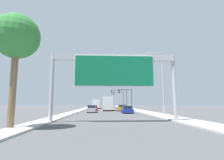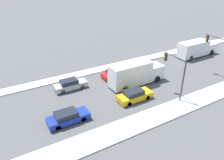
# 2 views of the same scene
# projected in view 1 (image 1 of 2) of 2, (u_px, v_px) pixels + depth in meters

# --- Properties ---
(sidewalk_right) EXTENTS (3.00, 120.00, 0.15)m
(sidewalk_right) POSITION_uv_depth(u_px,v_px,m) (129.00, 109.00, 59.82)
(sidewalk_right) COLOR #BABABA
(sidewalk_right) RESTS_ON ground
(median_strip_left) EXTENTS (2.00, 120.00, 0.15)m
(median_strip_left) POSITION_uv_depth(u_px,v_px,m) (85.00, 109.00, 59.06)
(median_strip_left) COLOR #BABABA
(median_strip_left) RESTS_ON ground
(sign_gantry) EXTENTS (13.30, 0.73, 7.16)m
(sign_gantry) POSITION_uv_depth(u_px,v_px,m) (114.00, 68.00, 18.42)
(sign_gantry) COLOR #B2B2B7
(sign_gantry) RESTS_ON ground
(car_mid_right) EXTENTS (1.86, 4.76, 1.42)m
(car_mid_right) POSITION_uv_depth(u_px,v_px,m) (127.00, 110.00, 33.78)
(car_mid_right) COLOR navy
(car_mid_right) RESTS_ON ground
(car_mid_left) EXTENTS (1.85, 4.46, 1.39)m
(car_mid_left) POSITION_uv_depth(u_px,v_px,m) (94.00, 108.00, 43.76)
(car_mid_left) COLOR red
(car_mid_left) RESTS_ON ground
(car_near_right) EXTENTS (1.88, 4.75, 1.52)m
(car_near_right) POSITION_uv_depth(u_px,v_px,m) (122.00, 108.00, 42.89)
(car_near_right) COLOR gold
(car_near_right) RESTS_ON ground
(car_far_left) EXTENTS (1.70, 4.65, 1.51)m
(car_far_left) POSITION_uv_depth(u_px,v_px,m) (92.00, 109.00, 36.31)
(car_far_left) COLOR #A5A8AD
(car_far_left) RESTS_ON ground
(truck_box_primary) EXTENTS (2.43, 8.80, 3.08)m
(truck_box_primary) POSITION_uv_depth(u_px,v_px,m) (96.00, 104.00, 62.01)
(truck_box_primary) COLOR white
(truck_box_primary) RESTS_ON ground
(truck_box_secondary) EXTENTS (2.40, 8.75, 3.55)m
(truck_box_secondary) POSITION_uv_depth(u_px,v_px,m) (107.00, 104.00, 45.35)
(truck_box_secondary) COLOR white
(truck_box_secondary) RESTS_ON ground
(traffic_light_near_intersection) EXTENTS (3.87, 0.32, 5.94)m
(traffic_light_near_intersection) POSITION_uv_depth(u_px,v_px,m) (127.00, 96.00, 48.34)
(traffic_light_near_intersection) COLOR #3D3D3F
(traffic_light_near_intersection) RESTS_ON ground
(traffic_light_mid_block) EXTENTS (5.52, 0.32, 6.53)m
(traffic_light_mid_block) POSITION_uv_depth(u_px,v_px,m) (122.00, 95.00, 58.28)
(traffic_light_mid_block) COLOR #3D3D3F
(traffic_light_mid_block) RESTS_ON ground
(traffic_light_far_intersection) EXTENTS (4.17, 0.32, 6.57)m
(traffic_light_far_intersection) POSITION_uv_depth(u_px,v_px,m) (120.00, 97.00, 68.19)
(traffic_light_far_intersection) COLOR #3D3D3F
(traffic_light_far_intersection) RESTS_ON ground
(palm_tree_foreground) EXTENTS (3.57, 3.57, 9.00)m
(palm_tree_foreground) POSITION_uv_depth(u_px,v_px,m) (17.00, 38.00, 13.84)
(palm_tree_foreground) COLOR brown
(palm_tree_foreground) RESTS_ON ground
(street_lamp_right) EXTENTS (2.45, 0.28, 8.88)m
(street_lamp_right) POSITION_uv_depth(u_px,v_px,m) (161.00, 79.00, 23.40)
(street_lamp_right) COLOR #B2B2B7
(street_lamp_right) RESTS_ON ground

